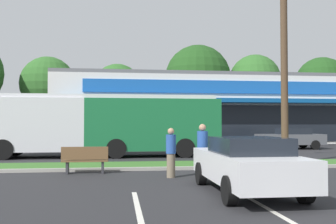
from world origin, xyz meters
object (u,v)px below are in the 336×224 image
Objects in this scene: car_3 at (151,138)px; car_4 at (291,138)px; bus_stop_bench at (85,159)px; pedestrian_by_pole at (171,153)px; city_bus at (98,123)px; pedestrian_near_bench at (203,150)px; car_1 at (246,163)px; utility_pole at (281,27)px.

car_4 reaches higher than car_3.
bus_stop_bench is 1.00× the size of pedestrian_by_pole.
city_bus reaches higher than pedestrian_near_bench.
city_bus is 7.39× the size of pedestrian_near_bench.
pedestrian_near_bench reaches higher than car_1.
utility_pole reaches higher than car_4.
car_3 is at bearing 36.63° from pedestrian_near_bench.
car_4 is at bearing -28.15° from car_1.
pedestrian_near_bench is 1.05m from pedestrian_by_pole.
pedestrian_by_pole is (2.85, -1.32, 0.30)m from bus_stop_bench.
bus_stop_bench is at bearing 105.45° from pedestrian_near_bench.
car_1 is 1.03× the size of car_4.
car_4 is at bearing 63.31° from utility_pole.
utility_pole is 7.44m from pedestrian_near_bench.
city_bus reaches higher than pedestrian_by_pole.
car_3 is at bearing 3.43° from car_1.
bus_stop_bench is at bearing 44.98° from car_1.
car_1 is at bearing 134.98° from bus_stop_bench.
car_3 is (3.27, 5.37, -1.01)m from city_bus.
utility_pole is 0.87× the size of city_bus.
car_1 is at bearing 61.85° from car_4.
bus_stop_bench is 6.17m from car_1.
city_bus is 8.00× the size of pedestrian_by_pole.
pedestrian_by_pole is (-1.04, 0.02, -0.07)m from pedestrian_near_bench.
car_3 is 2.72× the size of pedestrian_by_pole.
pedestrian_by_pole is (-5.27, -3.41, -5.14)m from utility_pole.
utility_pole is 10.00m from bus_stop_bench.
utility_pole is 12.12m from car_4.
utility_pole is at bearing 63.31° from car_4.
bus_stop_bench is 12.87m from car_3.
city_bus reaches higher than car_3.
city_bus reaches higher than bus_stop_bench.
car_1 is (4.36, -4.36, 0.24)m from bus_stop_bench.
car_1 is at bearing -67.02° from pedestrian_by_pole.
car_4 reaches higher than car_1.
utility_pole is at bearing -16.64° from pedestrian_near_bench.
car_3 is at bearing 84.55° from pedestrian_by_pole.
pedestrian_by_pole is at bearing 26.35° from car_1.
city_bus is 2.94× the size of car_3.
bus_stop_bench is (-0.08, -7.06, -1.26)m from city_bus.
pedestrian_near_bench is (-9.15, -13.21, 0.11)m from car_4.
pedestrian_near_bench is (3.81, -8.39, -0.89)m from city_bus.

